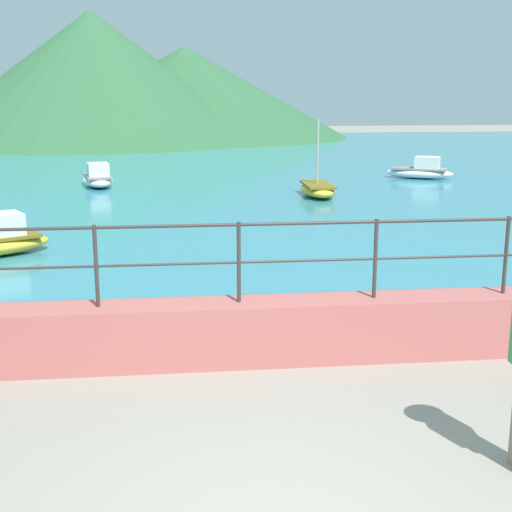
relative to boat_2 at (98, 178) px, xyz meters
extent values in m
cube|color=#BC605B|center=(3.12, -15.24, 0.02)|extent=(20.00, 0.56, 0.70)
cylinder|color=#383330|center=(1.58, -15.24, 0.82)|extent=(0.04, 0.04, 0.90)
cylinder|color=#383330|center=(3.12, -15.24, 0.82)|extent=(0.04, 0.04, 0.90)
cylinder|color=#383330|center=(4.65, -15.24, 0.82)|extent=(0.04, 0.04, 0.90)
cylinder|color=#383330|center=(6.18, -15.24, 0.82)|extent=(0.04, 0.04, 0.90)
cylinder|color=#383330|center=(3.12, -15.24, 1.24)|extent=(18.40, 0.04, 0.04)
cylinder|color=#383330|center=(3.12, -15.24, 0.82)|extent=(18.40, 0.03, 0.03)
cube|color=teal|center=(3.12, 7.40, -0.30)|extent=(64.00, 44.32, 0.06)
cone|color=#33663D|center=(-2.39, 22.18, 3.57)|extent=(21.24, 21.24, 7.79)
cone|color=#33663D|center=(3.23, 25.82, 2.65)|extent=(22.02, 22.02, 5.96)
ellipsoid|color=white|center=(-0.01, 0.05, -0.09)|extent=(1.36, 2.44, 0.36)
cube|color=gray|center=(-0.01, 0.05, 0.06)|extent=(1.13, 1.96, 0.06)
cube|color=silver|center=(0.04, -0.20, 0.29)|extent=(0.78, 0.91, 0.40)
ellipsoid|color=white|center=(10.88, 0.90, -0.09)|extent=(2.45, 1.89, 0.36)
cube|color=gray|center=(10.88, 0.90, 0.06)|extent=(1.98, 1.55, 0.06)
cube|color=silver|center=(11.10, 0.78, 0.29)|extent=(1.00, 0.94, 0.40)
ellipsoid|color=gold|center=(6.51, -2.90, -0.09)|extent=(0.94, 2.32, 0.36)
cube|color=brown|center=(6.51, -2.90, 0.06)|extent=(0.80, 1.85, 0.06)
cylinder|color=#B2A899|center=(6.51, -2.80, 1.02)|extent=(0.06, 0.06, 1.84)
camera|label=1|loc=(2.45, -22.68, 2.63)|focal=49.33mm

